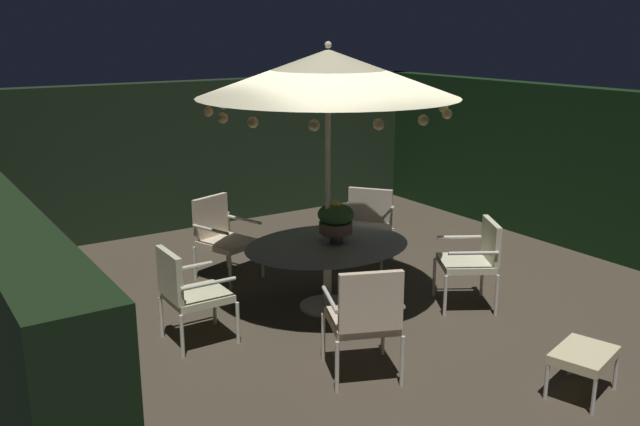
{
  "coord_description": "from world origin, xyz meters",
  "views": [
    {
      "loc": [
        -4.13,
        -5.75,
        2.9
      ],
      "look_at": [
        -0.28,
        0.14,
        1.01
      ],
      "focal_mm": 38.92,
      "sensor_mm": 36.0,
      "label": 1
    }
  ],
  "objects_px": {
    "patio_dining_table": "(328,254)",
    "ottoman_footrest": "(584,357)",
    "patio_chair_south": "(367,221)",
    "potted_plant_back_right": "(12,304)",
    "patio_umbrella": "(328,74)",
    "patio_chair_north": "(221,233)",
    "patio_chair_east": "(365,314)",
    "patio_chair_southeast": "(475,256)",
    "potted_plant_left_far": "(20,345)",
    "potted_plant_left_near": "(64,400)",
    "potted_plant_right_far": "(216,215)",
    "patio_chair_northeast": "(188,289)",
    "centerpiece_planter": "(336,219)"
  },
  "relations": [
    {
      "from": "patio_chair_south",
      "to": "potted_plant_left_near",
      "type": "height_order",
      "value": "patio_chair_south"
    },
    {
      "from": "patio_dining_table",
      "to": "potted_plant_left_near",
      "type": "height_order",
      "value": "patio_dining_table"
    },
    {
      "from": "patio_umbrella",
      "to": "potted_plant_left_near",
      "type": "bearing_deg",
      "value": -160.76
    },
    {
      "from": "patio_chair_north",
      "to": "patio_chair_northeast",
      "type": "relative_size",
      "value": 1.03
    },
    {
      "from": "patio_chair_southeast",
      "to": "patio_chair_south",
      "type": "relative_size",
      "value": 1.01
    },
    {
      "from": "centerpiece_planter",
      "to": "potted_plant_left_near",
      "type": "bearing_deg",
      "value": -161.19
    },
    {
      "from": "patio_chair_south",
      "to": "patio_chair_northeast",
      "type": "bearing_deg",
      "value": -161.03
    },
    {
      "from": "patio_chair_northeast",
      "to": "ottoman_footrest",
      "type": "bearing_deg",
      "value": -48.94
    },
    {
      "from": "patio_chair_north",
      "to": "potted_plant_left_near",
      "type": "xyz_separation_m",
      "value": [
        -2.43,
        -2.52,
        -0.21
      ]
    },
    {
      "from": "patio_chair_south",
      "to": "potted_plant_back_right",
      "type": "bearing_deg",
      "value": 177.46
    },
    {
      "from": "patio_umbrella",
      "to": "potted_plant_right_far",
      "type": "bearing_deg",
      "value": 86.21
    },
    {
      "from": "patio_dining_table",
      "to": "patio_chair_east",
      "type": "height_order",
      "value": "patio_chair_east"
    },
    {
      "from": "patio_chair_north",
      "to": "patio_chair_east",
      "type": "distance_m",
      "value": 2.95
    },
    {
      "from": "patio_chair_east",
      "to": "potted_plant_right_far",
      "type": "relative_size",
      "value": 2.0
    },
    {
      "from": "patio_dining_table",
      "to": "patio_chair_south",
      "type": "height_order",
      "value": "patio_chair_south"
    },
    {
      "from": "patio_chair_east",
      "to": "patio_chair_southeast",
      "type": "height_order",
      "value": "patio_chair_east"
    },
    {
      "from": "patio_chair_north",
      "to": "ottoman_footrest",
      "type": "relative_size",
      "value": 1.5
    },
    {
      "from": "potted_plant_left_near",
      "to": "potted_plant_right_far",
      "type": "bearing_deg",
      "value": 53.47
    },
    {
      "from": "potted_plant_back_right",
      "to": "potted_plant_left_near",
      "type": "xyz_separation_m",
      "value": [
        -0.03,
        -2.18,
        0.03
      ]
    },
    {
      "from": "ottoman_footrest",
      "to": "patio_umbrella",
      "type": "bearing_deg",
      "value": 105.5
    },
    {
      "from": "potted_plant_left_far",
      "to": "potted_plant_left_near",
      "type": "bearing_deg",
      "value": -86.18
    },
    {
      "from": "potted_plant_right_far",
      "to": "patio_chair_northeast",
      "type": "bearing_deg",
      "value": -118.79
    },
    {
      "from": "patio_dining_table",
      "to": "potted_plant_left_far",
      "type": "relative_size",
      "value": 3.02
    },
    {
      "from": "patio_dining_table",
      "to": "patio_chair_south",
      "type": "relative_size",
      "value": 1.94
    },
    {
      "from": "patio_chair_northeast",
      "to": "patio_chair_south",
      "type": "height_order",
      "value": "patio_chair_northeast"
    },
    {
      "from": "potted_plant_left_far",
      "to": "potted_plant_right_far",
      "type": "xyz_separation_m",
      "value": [
        3.25,
        3.12,
        -0.06
      ]
    },
    {
      "from": "patio_chair_east",
      "to": "potted_plant_back_right",
      "type": "bearing_deg",
      "value": 131.68
    },
    {
      "from": "patio_umbrella",
      "to": "patio_chair_northeast",
      "type": "bearing_deg",
      "value": 179.83
    },
    {
      "from": "patio_dining_table",
      "to": "ottoman_footrest",
      "type": "xyz_separation_m",
      "value": [
        0.73,
        -2.63,
        -0.27
      ]
    },
    {
      "from": "potted_plant_left_far",
      "to": "patio_chair_southeast",
      "type": "bearing_deg",
      "value": -11.96
    },
    {
      "from": "patio_chair_east",
      "to": "potted_plant_left_far",
      "type": "height_order",
      "value": "patio_chair_east"
    },
    {
      "from": "patio_chair_east",
      "to": "patio_chair_north",
      "type": "bearing_deg",
      "value": 88.54
    },
    {
      "from": "patio_chair_northeast",
      "to": "patio_chair_east",
      "type": "distance_m",
      "value": 1.76
    },
    {
      "from": "patio_chair_southeast",
      "to": "potted_plant_left_near",
      "type": "relative_size",
      "value": 1.44
    },
    {
      "from": "centerpiece_planter",
      "to": "patio_chair_south",
      "type": "height_order",
      "value": "centerpiece_planter"
    },
    {
      "from": "patio_chair_northeast",
      "to": "patio_chair_southeast",
      "type": "bearing_deg",
      "value": -15.38
    },
    {
      "from": "patio_chair_southeast",
      "to": "patio_umbrella",
      "type": "bearing_deg",
      "value": 149.35
    },
    {
      "from": "patio_umbrella",
      "to": "patio_chair_east",
      "type": "bearing_deg",
      "value": -112.33
    },
    {
      "from": "ottoman_footrest",
      "to": "potted_plant_left_far",
      "type": "height_order",
      "value": "potted_plant_left_far"
    },
    {
      "from": "patio_dining_table",
      "to": "patio_chair_east",
      "type": "distance_m",
      "value": 1.58
    },
    {
      "from": "potted_plant_left_near",
      "to": "potted_plant_left_far",
      "type": "distance_m",
      "value": 1.17
    },
    {
      "from": "patio_umbrella",
      "to": "patio_chair_south",
      "type": "height_order",
      "value": "patio_umbrella"
    },
    {
      "from": "patio_chair_southeast",
      "to": "patio_dining_table",
      "type": "bearing_deg",
      "value": 149.35
    },
    {
      "from": "patio_chair_south",
      "to": "potted_plant_left_far",
      "type": "height_order",
      "value": "patio_chair_south"
    },
    {
      "from": "ottoman_footrest",
      "to": "potted_plant_left_near",
      "type": "xyz_separation_m",
      "value": [
        -3.69,
        1.6,
        -0.0
      ]
    },
    {
      "from": "potted_plant_back_right",
      "to": "potted_plant_right_far",
      "type": "bearing_deg",
      "value": 33.76
    },
    {
      "from": "patio_umbrella",
      "to": "patio_chair_southeast",
      "type": "bearing_deg",
      "value": -30.65
    },
    {
      "from": "ottoman_footrest",
      "to": "patio_chair_east",
      "type": "bearing_deg",
      "value": 138.55
    },
    {
      "from": "patio_chair_east",
      "to": "potted_plant_back_right",
      "type": "height_order",
      "value": "patio_chair_east"
    },
    {
      "from": "centerpiece_planter",
      "to": "potted_plant_left_far",
      "type": "xyz_separation_m",
      "value": [
        -3.14,
        0.12,
        -0.66
      ]
    }
  ]
}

